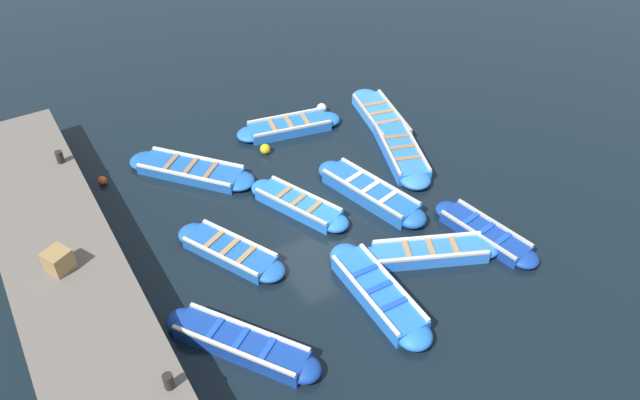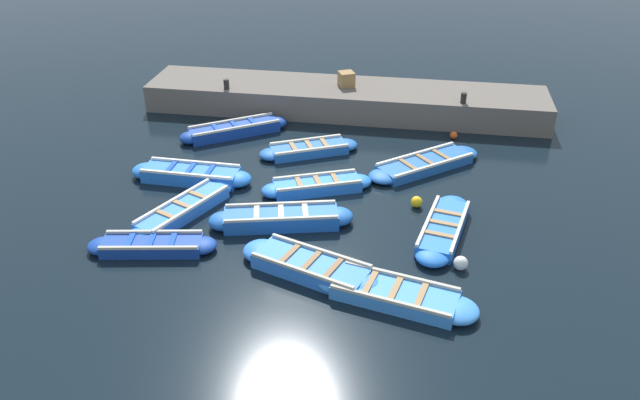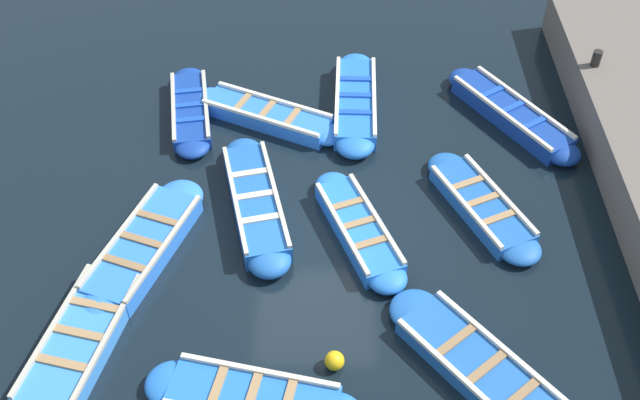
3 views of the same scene
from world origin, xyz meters
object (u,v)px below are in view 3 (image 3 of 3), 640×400
object	(u,v)px
boat_broadside	(191,110)
boat_end_of_row	(355,103)
boat_near_quay	(267,115)
boat_far_corner	(144,247)
boat_centre	(359,229)
boat_outer_right	(253,400)
buoy_orange_near	(334,361)
boat_outer_left	(511,114)
boat_mid_row	(256,203)
boat_alongside	(482,205)
boat_drifting	(82,339)
bollard_mid_north	(597,58)
boat_stern_in	(485,373)

from	to	relation	value
boat_broadside	boat_end_of_row	bearing A→B (deg)	4.39
boat_near_quay	boat_far_corner	distance (m)	4.31
boat_centre	boat_broadside	distance (m)	5.00
boat_outer_right	buoy_orange_near	world-z (taller)	boat_outer_right
boat_outer_left	boat_outer_right	bearing A→B (deg)	-125.97
boat_mid_row	boat_alongside	world-z (taller)	boat_mid_row
boat_drifting	buoy_orange_near	xyz separation A→B (m)	(4.09, -0.35, -0.00)
bollard_mid_north	buoy_orange_near	bearing A→B (deg)	-128.63
boat_end_of_row	boat_centre	distance (m)	3.76
boat_stern_in	boat_outer_right	world-z (taller)	boat_outer_right
boat_alongside	boat_end_of_row	bearing A→B (deg)	127.24
boat_end_of_row	boat_broadside	bearing A→B (deg)	-175.61
boat_far_corner	boat_drifting	world-z (taller)	boat_far_corner
boat_centre	boat_mid_row	bearing A→B (deg)	162.39
boat_outer_right	boat_far_corner	bearing A→B (deg)	126.10
boat_far_corner	boat_mid_row	bearing A→B (deg)	30.34
boat_mid_row	boat_stern_in	bearing A→B (deg)	-43.19
boat_end_of_row	boat_far_corner	size ratio (longest dim) A/B	0.98
boat_outer_left	boat_drifting	world-z (taller)	boat_outer_left
boat_far_corner	boat_broadside	xyz separation A→B (m)	(0.29, 3.99, -0.03)
boat_near_quay	buoy_orange_near	world-z (taller)	boat_near_quay
boat_near_quay	boat_far_corner	bearing A→B (deg)	-117.41
boat_stern_in	boat_drifting	size ratio (longest dim) A/B	0.96
boat_centre	bollard_mid_north	bearing A→B (deg)	38.94
boat_near_quay	buoy_orange_near	xyz separation A→B (m)	(1.46, -6.14, -0.01)
boat_outer_left	boat_drifting	xyz separation A→B (m)	(-7.90, -5.89, -0.03)
boat_mid_row	boat_outer_right	xyz separation A→B (m)	(0.27, -4.16, -0.05)
boat_mid_row	boat_drifting	world-z (taller)	boat_mid_row
boat_outer_right	bollard_mid_north	size ratio (longest dim) A/B	10.08
buoy_orange_near	boat_mid_row	bearing A→B (deg)	113.57
boat_stern_in	boat_near_quay	xyz separation A→B (m)	(-3.81, 6.31, 0.02)
buoy_orange_near	boat_end_of_row	bearing A→B (deg)	86.11
boat_outer_right	boat_near_quay	distance (m)	6.85
boat_near_quay	boat_far_corner	xyz separation A→B (m)	(-1.98, -3.82, 0.01)
boat_end_of_row	boat_drifting	distance (m)	7.72
boat_outer_right	boat_broadside	distance (m)	7.28
boat_far_corner	boat_drifting	xyz separation A→B (m)	(-0.65, -1.97, -0.02)
boat_end_of_row	boat_alongside	size ratio (longest dim) A/B	1.13
boat_outer_left	boat_end_of_row	world-z (taller)	boat_end_of_row
boat_outer_right	boat_drifting	world-z (taller)	boat_drifting
boat_centre	boat_near_quay	bearing A→B (deg)	119.88
boat_outer_right	bollard_mid_north	bearing A→B (deg)	48.46
boat_centre	boat_broadside	xyz separation A→B (m)	(-3.59, 3.48, -0.02)
boat_drifting	bollard_mid_north	world-z (taller)	bollard_mid_north
boat_end_of_row	boat_alongside	bearing A→B (deg)	-52.76
boat_outer_left	buoy_orange_near	size ratio (longest dim) A/B	11.06
boat_far_corner	boat_drifting	size ratio (longest dim) A/B	0.99
boat_centre	boat_broadside	world-z (taller)	boat_centre
boat_end_of_row	boat_near_quay	world-z (taller)	boat_end_of_row
boat_drifting	boat_centre	bearing A→B (deg)	28.73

